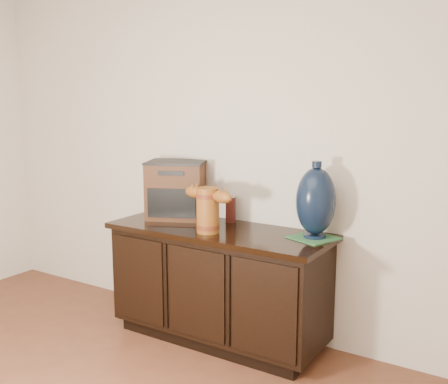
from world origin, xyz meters
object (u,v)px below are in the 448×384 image
Objects in this scene: terracotta_vessel at (208,207)px; tv_radio at (177,189)px; sideboard at (219,283)px; spray_can at (231,208)px; lamp_base at (316,202)px.

terracotta_vessel is 0.47m from tv_radio.
terracotta_vessel is at bearing -92.21° from sideboard.
spray_can is (0.39, 0.08, -0.10)m from tv_radio.
lamp_base is at bearing 30.89° from terracotta_vessel.
tv_radio is 1.03m from lamp_base.
spray_can reaches higher than sideboard.
tv_radio is at bearing 162.46° from terracotta_vessel.
spray_can is at bearing 171.88° from lamp_base.
sideboard is 3.00× the size of tv_radio.
sideboard is 3.65× the size of terracotta_vessel.
spray_can is at bearing 106.08° from terracotta_vessel.
lamp_base reaches higher than terracotta_vessel.
spray_can is at bearing 98.63° from sideboard.
lamp_base is 2.29× the size of spray_can.
lamp_base is at bearing 9.77° from sideboard.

